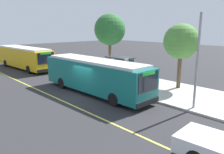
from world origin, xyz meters
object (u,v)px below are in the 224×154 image
object	(u,v)px
transit_bus_main	(95,75)
transit_bus_second	(24,57)
route_sign_post	(126,69)
waiting_bench	(122,76)

from	to	relation	value
transit_bus_main	transit_bus_second	world-z (taller)	same
route_sign_post	waiting_bench	bearing A→B (deg)	140.82
route_sign_post	transit_bus_second	bearing A→B (deg)	-172.23
transit_bus_second	waiting_bench	world-z (taller)	transit_bus_second
transit_bus_main	transit_bus_second	xyz separation A→B (m)	(-15.78, 0.25, 0.00)
route_sign_post	transit_bus_main	bearing A→B (deg)	-116.33
waiting_bench	transit_bus_main	bearing A→B (deg)	-74.99
waiting_bench	route_sign_post	xyz separation A→B (m)	(2.52, -2.06, 1.32)
transit_bus_main	waiting_bench	distance (m)	4.90
transit_bus_main	transit_bus_second	size ratio (longest dim) A/B	0.97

